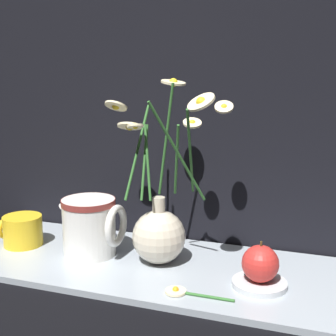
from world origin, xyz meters
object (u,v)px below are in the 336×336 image
(vase_with_flowers, at_px, (159,227))
(orange_fruit, at_px, (260,264))
(yellow_mug, at_px, (22,230))
(ceramic_pitcher, at_px, (91,224))

(vase_with_flowers, distance_m, orange_fruit, 0.21)
(vase_with_flowers, relative_size, orange_fruit, 4.88)
(yellow_mug, height_order, orange_fruit, orange_fruit)
(ceramic_pitcher, bearing_deg, vase_with_flowers, 2.20)
(vase_with_flowers, distance_m, yellow_mug, 0.31)
(vase_with_flowers, xyz_separation_m, orange_fruit, (0.20, -0.04, -0.03))
(vase_with_flowers, xyz_separation_m, ceramic_pitcher, (-0.14, -0.01, -0.01))
(vase_with_flowers, xyz_separation_m, yellow_mug, (-0.31, -0.01, -0.04))
(yellow_mug, bearing_deg, vase_with_flowers, 1.58)
(yellow_mug, bearing_deg, orange_fruit, -3.68)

